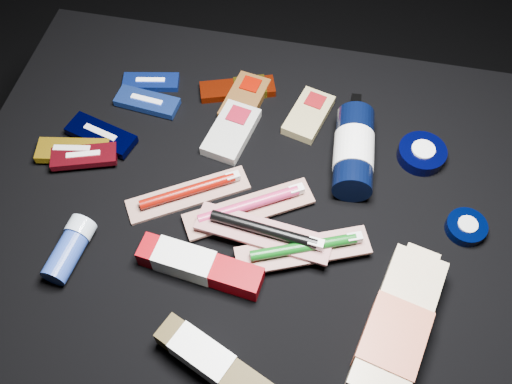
% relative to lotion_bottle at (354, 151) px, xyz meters
% --- Properties ---
extents(ground, '(3.00, 3.00, 0.00)m').
position_rel_lotion_bottle_xyz_m(ground, '(-0.16, -0.12, -0.43)').
color(ground, black).
rests_on(ground, ground).
extents(cloth_table, '(0.98, 0.78, 0.40)m').
position_rel_lotion_bottle_xyz_m(cloth_table, '(-0.16, -0.12, -0.23)').
color(cloth_table, black).
rests_on(cloth_table, ground).
extents(luna_bar_0, '(0.11, 0.06, 0.01)m').
position_rel_lotion_bottle_xyz_m(luna_bar_0, '(-0.40, 0.11, -0.03)').
color(luna_bar_0, '#132E9B').
rests_on(luna_bar_0, cloth_table).
extents(luna_bar_1, '(0.12, 0.06, 0.02)m').
position_rel_lotion_bottle_xyz_m(luna_bar_1, '(-0.39, 0.05, -0.02)').
color(luna_bar_1, '#2246AF').
rests_on(luna_bar_1, cloth_table).
extents(luna_bar_2, '(0.13, 0.08, 0.02)m').
position_rel_lotion_bottle_xyz_m(luna_bar_2, '(-0.44, -0.04, -0.02)').
color(luna_bar_2, black).
rests_on(luna_bar_2, cloth_table).
extents(luna_bar_3, '(0.13, 0.07, 0.02)m').
position_rel_lotion_bottle_xyz_m(luna_bar_3, '(-0.48, -0.08, -0.02)').
color(luna_bar_3, gold).
rests_on(luna_bar_3, cloth_table).
extents(luna_bar_4, '(0.12, 0.07, 0.01)m').
position_rel_lotion_bottle_xyz_m(luna_bar_4, '(-0.45, -0.09, -0.02)').
color(luna_bar_4, maroon).
rests_on(luna_bar_4, cloth_table).
extents(clif_bar_0, '(0.08, 0.12, 0.02)m').
position_rel_lotion_bottle_xyz_m(clif_bar_0, '(-0.21, 0.10, -0.02)').
color(clif_bar_0, '#533212').
rests_on(clif_bar_0, cloth_table).
extents(clif_bar_1, '(0.09, 0.13, 0.02)m').
position_rel_lotion_bottle_xyz_m(clif_bar_1, '(-0.22, 0.02, -0.02)').
color(clif_bar_1, '#ADAEA7').
rests_on(clif_bar_1, cloth_table).
extents(clif_bar_2, '(0.09, 0.12, 0.02)m').
position_rel_lotion_bottle_xyz_m(clif_bar_2, '(-0.09, 0.09, -0.02)').
color(clif_bar_2, tan).
rests_on(clif_bar_2, cloth_table).
extents(power_bar, '(0.15, 0.09, 0.02)m').
position_rel_lotion_bottle_xyz_m(power_bar, '(-0.22, 0.12, -0.03)').
color(power_bar, maroon).
rests_on(power_bar, cloth_table).
extents(lotion_bottle, '(0.08, 0.21, 0.07)m').
position_rel_lotion_bottle_xyz_m(lotion_bottle, '(0.00, 0.00, 0.00)').
color(lotion_bottle, black).
rests_on(lotion_bottle, cloth_table).
extents(cream_tin_upper, '(0.08, 0.08, 0.03)m').
position_rel_lotion_bottle_xyz_m(cream_tin_upper, '(0.12, 0.03, -0.02)').
color(cream_tin_upper, black).
rests_on(cream_tin_upper, cloth_table).
extents(cream_tin_lower, '(0.06, 0.06, 0.02)m').
position_rel_lotion_bottle_xyz_m(cream_tin_lower, '(0.20, -0.10, -0.02)').
color(cream_tin_lower, black).
rests_on(cream_tin_lower, cloth_table).
extents(bodywash_bottle, '(0.13, 0.25, 0.05)m').
position_rel_lotion_bottle_xyz_m(bodywash_bottle, '(0.10, -0.29, -0.01)').
color(bodywash_bottle, beige).
rests_on(bodywash_bottle, cloth_table).
extents(deodorant_stick, '(0.05, 0.11, 0.04)m').
position_rel_lotion_bottle_xyz_m(deodorant_stick, '(-0.41, -0.27, -0.01)').
color(deodorant_stick, navy).
rests_on(deodorant_stick, cloth_table).
extents(toothbrush_pack_0, '(0.20, 0.15, 0.02)m').
position_rel_lotion_bottle_xyz_m(toothbrush_pack_0, '(-0.26, -0.12, -0.03)').
color(toothbrush_pack_0, '#B5ADA8').
rests_on(toothbrush_pack_0, cloth_table).
extents(toothbrush_pack_1, '(0.21, 0.16, 0.02)m').
position_rel_lotion_bottle_xyz_m(toothbrush_pack_1, '(-0.15, -0.13, -0.02)').
color(toothbrush_pack_1, '#A49F9A').
rests_on(toothbrush_pack_1, cloth_table).
extents(toothbrush_pack_2, '(0.21, 0.13, 0.02)m').
position_rel_lotion_bottle_xyz_m(toothbrush_pack_2, '(-0.05, -0.19, -0.01)').
color(toothbrush_pack_2, beige).
rests_on(toothbrush_pack_2, cloth_table).
extents(toothbrush_pack_3, '(0.22, 0.07, 0.02)m').
position_rel_lotion_bottle_xyz_m(toothbrush_pack_3, '(-0.12, -0.18, -0.00)').
color(toothbrush_pack_3, beige).
rests_on(toothbrush_pack_3, cloth_table).
extents(toothpaste_carton_red, '(0.20, 0.07, 0.04)m').
position_rel_lotion_bottle_xyz_m(toothpaste_carton_red, '(-0.21, -0.25, -0.02)').
color(toothpaste_carton_red, '#820007').
rests_on(toothpaste_carton_red, cloth_table).
extents(toothpaste_carton_green, '(0.19, 0.11, 0.04)m').
position_rel_lotion_bottle_xyz_m(toothpaste_carton_green, '(-0.15, -0.39, -0.01)').
color(toothpaste_carton_green, '#3B2F12').
rests_on(toothpaste_carton_green, cloth_table).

